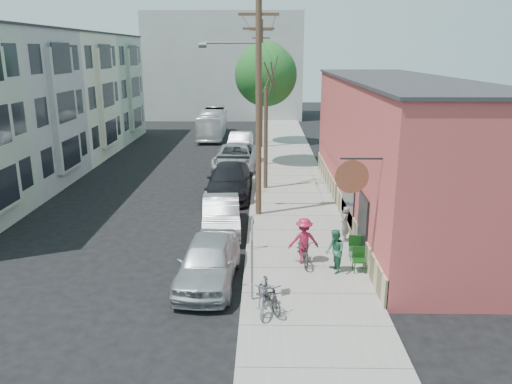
{
  "coord_description": "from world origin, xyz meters",
  "views": [
    {
      "loc": [
        2.71,
        -18.85,
        7.84
      ],
      "look_at": [
        2.34,
        3.38,
        1.5
      ],
      "focal_mm": 35.0,
      "sensor_mm": 36.0,
      "label": 1
    }
  ],
  "objects_px": {
    "patron_grey": "(345,224)",
    "car_1": "(221,215)",
    "patio_chair_a": "(355,248)",
    "car_3": "(236,157)",
    "sign_post": "(252,250)",
    "parking_meter_far": "(256,178)",
    "parking_meter_near": "(252,229)",
    "patio_chair_b": "(359,260)",
    "tree_leafy_far": "(266,67)",
    "car_0": "(208,261)",
    "cyclist": "(304,240)",
    "tree_bare": "(266,139)",
    "utility_pole_near": "(257,105)",
    "patron_green": "(335,251)",
    "car_4": "(240,142)",
    "car_2": "(230,181)",
    "tree_leafy_mid": "(266,75)",
    "parked_bike_a": "(269,295)",
    "parked_bike_b": "(264,292)",
    "bus": "(213,123)"
  },
  "relations": [
    {
      "from": "tree_leafy_far",
      "to": "parked_bike_b",
      "type": "height_order",
      "value": "tree_leafy_far"
    },
    {
      "from": "parking_meter_near",
      "to": "cyclist",
      "type": "relative_size",
      "value": 0.71
    },
    {
      "from": "parking_meter_far",
      "to": "car_0",
      "type": "height_order",
      "value": "car_0"
    },
    {
      "from": "bus",
      "to": "parking_meter_far",
      "type": "bearing_deg",
      "value": -78.15
    },
    {
      "from": "tree_leafy_mid",
      "to": "car_1",
      "type": "relative_size",
      "value": 1.78
    },
    {
      "from": "patio_chair_a",
      "to": "car_0",
      "type": "distance_m",
      "value": 5.69
    },
    {
      "from": "patio_chair_a",
      "to": "parked_bike_b",
      "type": "bearing_deg",
      "value": -122.49
    },
    {
      "from": "car_4",
      "to": "sign_post",
      "type": "bearing_deg",
      "value": -82.57
    },
    {
      "from": "parked_bike_b",
      "to": "parking_meter_near",
      "type": "bearing_deg",
      "value": 100.5
    },
    {
      "from": "sign_post",
      "to": "car_0",
      "type": "relative_size",
      "value": 0.59
    },
    {
      "from": "patron_grey",
      "to": "cyclist",
      "type": "xyz_separation_m",
      "value": [
        -1.87,
        -2.24,
        0.13
      ]
    },
    {
      "from": "utility_pole_near",
      "to": "parked_bike_a",
      "type": "bearing_deg",
      "value": -86.96
    },
    {
      "from": "parked_bike_a",
      "to": "bus",
      "type": "xyz_separation_m",
      "value": [
        -4.99,
        32.52,
        0.64
      ]
    },
    {
      "from": "tree_bare",
      "to": "car_3",
      "type": "xyz_separation_m",
      "value": [
        -2.0,
        5.36,
        -2.16
      ]
    },
    {
      "from": "tree_bare",
      "to": "parked_bike_a",
      "type": "distance_m",
      "value": 14.31
    },
    {
      "from": "car_3",
      "to": "sign_post",
      "type": "bearing_deg",
      "value": -81.43
    },
    {
      "from": "sign_post",
      "to": "car_3",
      "type": "distance_m",
      "value": 18.93
    },
    {
      "from": "sign_post",
      "to": "parking_meter_far",
      "type": "xyz_separation_m",
      "value": [
        -0.1,
        12.55,
        -0.85
      ]
    },
    {
      "from": "patron_green",
      "to": "car_2",
      "type": "relative_size",
      "value": 0.27
    },
    {
      "from": "car_2",
      "to": "car_1",
      "type": "bearing_deg",
      "value": -89.32
    },
    {
      "from": "sign_post",
      "to": "patron_grey",
      "type": "relative_size",
      "value": 1.88
    },
    {
      "from": "utility_pole_near",
      "to": "tree_leafy_far",
      "type": "distance_m",
      "value": 19.57
    },
    {
      "from": "patio_chair_a",
      "to": "car_3",
      "type": "bearing_deg",
      "value": 118.77
    },
    {
      "from": "patron_grey",
      "to": "car_1",
      "type": "relative_size",
      "value": 0.32
    },
    {
      "from": "parked_bike_a",
      "to": "patron_green",
      "type": "bearing_deg",
      "value": 25.06
    },
    {
      "from": "patron_green",
      "to": "car_2",
      "type": "distance_m",
      "value": 11.22
    },
    {
      "from": "tree_leafy_far",
      "to": "patron_green",
      "type": "distance_m",
      "value": 26.83
    },
    {
      "from": "cyclist",
      "to": "car_4",
      "type": "xyz_separation_m",
      "value": [
        -3.4,
        21.8,
        -0.25
      ]
    },
    {
      "from": "tree_leafy_mid",
      "to": "sign_post",
      "type": "bearing_deg",
      "value": -91.3
    },
    {
      "from": "tree_bare",
      "to": "patio_chair_b",
      "type": "bearing_deg",
      "value": -73.55
    },
    {
      "from": "utility_pole_near",
      "to": "patron_green",
      "type": "height_order",
      "value": "utility_pole_near"
    },
    {
      "from": "sign_post",
      "to": "parked_bike_a",
      "type": "distance_m",
      "value": 1.46
    },
    {
      "from": "parked_bike_a",
      "to": "parking_meter_far",
      "type": "bearing_deg",
      "value": 68.71
    },
    {
      "from": "patron_grey",
      "to": "parking_meter_near",
      "type": "bearing_deg",
      "value": -54.79
    },
    {
      "from": "parking_meter_far",
      "to": "parked_bike_b",
      "type": "xyz_separation_m",
      "value": [
        0.49,
        -13.11,
        -0.3
      ]
    },
    {
      "from": "sign_post",
      "to": "tree_bare",
      "type": "xyz_separation_m",
      "value": [
        0.45,
        13.48,
        1.17
      ]
    },
    {
      "from": "tree_leafy_far",
      "to": "car_1",
      "type": "distance_m",
      "value": 22.4
    },
    {
      "from": "patron_grey",
      "to": "cyclist",
      "type": "height_order",
      "value": "cyclist"
    },
    {
      "from": "tree_leafy_far",
      "to": "car_0",
      "type": "height_order",
      "value": "tree_leafy_far"
    },
    {
      "from": "parking_meter_far",
      "to": "tree_leafy_far",
      "type": "height_order",
      "value": "tree_leafy_far"
    },
    {
      "from": "car_3",
      "to": "parking_meter_near",
      "type": "bearing_deg",
      "value": -80.48
    },
    {
      "from": "patio_chair_b",
      "to": "car_3",
      "type": "xyz_separation_m",
      "value": [
        -5.34,
        16.69,
        0.25
      ]
    },
    {
      "from": "tree_leafy_far",
      "to": "parked_bike_b",
      "type": "distance_m",
      "value": 29.36
    },
    {
      "from": "sign_post",
      "to": "utility_pole_near",
      "type": "xyz_separation_m",
      "value": [
        0.04,
        8.69,
        3.58
      ]
    },
    {
      "from": "parking_meter_near",
      "to": "parked_bike_b",
      "type": "xyz_separation_m",
      "value": [
        0.49,
        -4.76,
        -0.3
      ]
    },
    {
      "from": "patron_green",
      "to": "parked_bike_b",
      "type": "xyz_separation_m",
      "value": [
        -2.51,
        -2.65,
        -0.27
      ]
    },
    {
      "from": "parking_meter_near",
      "to": "car_0",
      "type": "xyz_separation_m",
      "value": [
        -1.45,
        -2.73,
        -0.17
      ]
    },
    {
      "from": "car_2",
      "to": "car_4",
      "type": "bearing_deg",
      "value": 90.68
    },
    {
      "from": "sign_post",
      "to": "patron_grey",
      "type": "height_order",
      "value": "sign_post"
    },
    {
      "from": "car_0",
      "to": "cyclist",
      "type": "bearing_deg",
      "value": 25.97
    }
  ]
}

